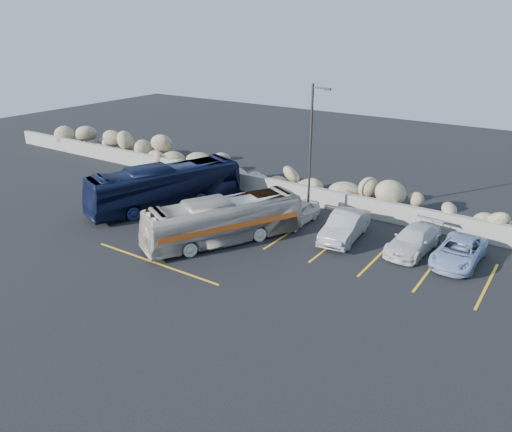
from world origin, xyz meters
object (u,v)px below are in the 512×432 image
Objects in this scene: lamppost at (311,150)px; car_d at (459,252)px; car_c at (414,240)px; vintage_bus at (223,220)px; car_a at (296,213)px; car_b at (345,226)px; tour_coach at (165,186)px.

car_d is at bearing -5.76° from lamppost.
car_c reaches higher than car_d.
vintage_bus is 2.36× the size of car_a.
car_a is (-0.37, -0.83, -3.66)m from lamppost.
car_b is at bearing -7.78° from car_a.
car_d is at bearing 28.71° from tour_coach.
lamppost is 0.91× the size of vintage_bus.
car_b is (3.33, -0.52, 0.10)m from car_a.
car_b is at bearing -173.82° from car_d.
tour_coach is at bearing -176.32° from car_b.
tour_coach reaches higher than car_a.
lamppost is 1.85× the size of car_c.
car_b is 3.67m from car_c.
lamppost reaches higher than tour_coach.
tour_coach is 8.63m from car_a.
car_d is at bearing -0.69° from car_b.
car_a is 0.86× the size of car_c.
car_c is at bearing 1.45° from car_a.
lamppost reaches higher than vintage_bus.
car_a is 3.37m from car_b.
car_b reaches higher than car_a.
car_b is at bearing -24.52° from lamppost.
lamppost is at bearing 150.35° from car_b.
lamppost is 0.80× the size of tour_coach.
car_d is (11.15, 4.44, -0.63)m from vintage_bus.
car_c is 1.01× the size of car_d.
lamppost is 6.57m from vintage_bus.
lamppost is 9.65m from tour_coach.
tour_coach reaches higher than vintage_bus.
car_b is (11.60, 1.80, -0.65)m from tour_coach.
car_a is at bearing 166.01° from car_b.
tour_coach is at bearing -160.00° from lamppost.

